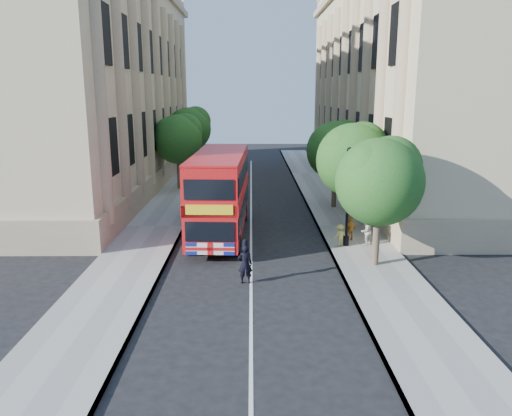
{
  "coord_description": "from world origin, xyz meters",
  "views": [
    {
      "loc": [
        0.02,
        -19.09,
        7.98
      ],
      "look_at": [
        0.25,
        5.32,
        2.3
      ],
      "focal_mm": 35.0,
      "sensor_mm": 36.0,
      "label": 1
    }
  ],
  "objects_px": {
    "double_decker_bus": "(220,191)",
    "lamp_post": "(348,201)",
    "woman_pedestrian": "(366,231)",
    "police_constable": "(245,264)",
    "box_van": "(210,193)"
  },
  "relations": [
    {
      "from": "woman_pedestrian",
      "to": "lamp_post",
      "type": "bearing_deg",
      "value": -38.5
    },
    {
      "from": "lamp_post",
      "to": "double_decker_bus",
      "type": "relative_size",
      "value": 0.51
    },
    {
      "from": "double_decker_bus",
      "to": "box_van",
      "type": "relative_size",
      "value": 2.1
    },
    {
      "from": "box_van",
      "to": "police_constable",
      "type": "distance_m",
      "value": 13.14
    },
    {
      "from": "woman_pedestrian",
      "to": "police_constable",
      "type": "bearing_deg",
      "value": -4.79
    },
    {
      "from": "double_decker_bus",
      "to": "police_constable",
      "type": "relative_size",
      "value": 5.95
    },
    {
      "from": "double_decker_bus",
      "to": "box_van",
      "type": "xyz_separation_m",
      "value": [
        -1.06,
        5.55,
        -1.23
      ]
    },
    {
      "from": "box_van",
      "to": "police_constable",
      "type": "xyz_separation_m",
      "value": [
        2.54,
        -12.88,
        -0.48
      ]
    },
    {
      "from": "double_decker_bus",
      "to": "woman_pedestrian",
      "type": "distance_m",
      "value": 8.25
    },
    {
      "from": "box_van",
      "to": "double_decker_bus",
      "type": "bearing_deg",
      "value": -77.08
    },
    {
      "from": "box_van",
      "to": "woman_pedestrian",
      "type": "height_order",
      "value": "box_van"
    },
    {
      "from": "police_constable",
      "to": "box_van",
      "type": "bearing_deg",
      "value": -82.58
    },
    {
      "from": "box_van",
      "to": "woman_pedestrian",
      "type": "bearing_deg",
      "value": -39.32
    },
    {
      "from": "double_decker_bus",
      "to": "lamp_post",
      "type": "bearing_deg",
      "value": -16.84
    },
    {
      "from": "double_decker_bus",
      "to": "police_constable",
      "type": "height_order",
      "value": "double_decker_bus"
    }
  ]
}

